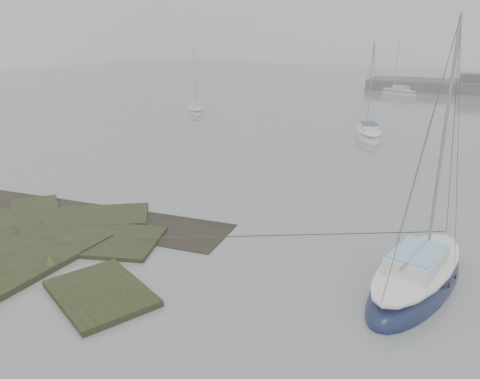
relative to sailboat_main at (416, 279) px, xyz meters
name	(u,v)px	position (x,y,z in m)	size (l,w,h in m)	color
ground	(341,127)	(-9.26, 25.52, -0.28)	(160.00, 160.00, 0.00)	slate
sailboat_main	(416,279)	(0.00, 0.00, 0.00)	(3.38, 6.70, 9.04)	#131D3C
sailboat_white	(368,135)	(-6.17, 21.89, -0.04)	(3.59, 5.78, 7.76)	silver
sailboat_far_a	(196,111)	(-24.30, 26.05, -0.07)	(3.99, 4.95, 6.86)	#AFB4B8
sailboat_far_c	(399,93)	(-8.09, 49.73, -0.04)	(5.70, 4.30, 7.80)	silver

